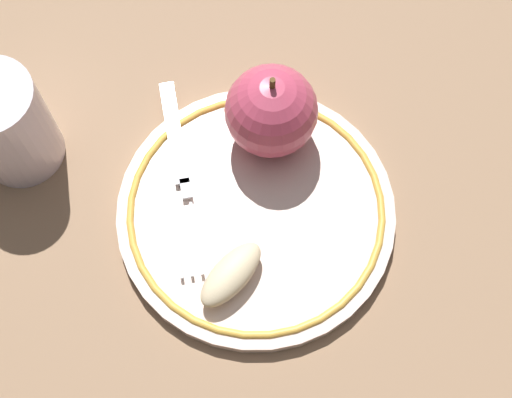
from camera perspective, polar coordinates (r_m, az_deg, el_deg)
name	(u,v)px	position (r m, az deg, el deg)	size (l,w,h in m)	color
ground_plane	(269,219)	(0.58, 1.04, -1.61)	(2.00, 2.00, 0.00)	#937153
plate	(256,212)	(0.57, 0.00, -1.03)	(0.22, 0.22, 0.02)	beige
apple_red_whole	(271,111)	(0.56, 1.23, 7.04)	(0.07, 0.07, 0.08)	#C3435F
apple_slice_front	(231,274)	(0.54, -2.01, -6.05)	(0.06, 0.03, 0.02)	beige
fork	(180,169)	(0.58, -6.09, 2.42)	(0.16, 0.10, 0.00)	silver
drinking_glass	(5,128)	(0.59, -19.42, 5.35)	(0.07, 0.07, 0.09)	white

